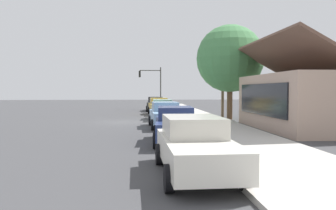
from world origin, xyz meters
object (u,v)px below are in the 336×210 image
Objects in this scene: fire_hydrant_red at (192,121)px; car_ivory at (195,145)px; car_navy at (175,124)px; car_skyblue at (165,114)px; car_mustard at (159,106)px; car_seafoam at (162,109)px; shade_tree at (230,59)px; car_charcoal at (155,104)px; traffic_light_main at (152,81)px; utility_pole_wooden at (223,72)px.

car_ivory is at bearing -7.87° from fire_hydrant_red.
car_skyblue is at bearing -176.88° from car_navy.
car_mustard and car_navy have the same top height.
car_ivory is 11.10m from fire_hydrant_red.
car_skyblue reaches higher than fire_hydrant_red.
car_seafoam is 7.21m from fire_hydrant_red.
car_ivory is at bearing -17.55° from shade_tree.
car_skyblue is at bearing 2.70° from car_charcoal.
car_skyblue is at bearing 0.56° from car_seafoam.
car_mustard is at bearing -138.78° from shade_tree.
car_seafoam is at bearing -2.07° from car_mustard.
traffic_light_main is at bearing 178.76° from car_skyblue.
traffic_light_main is at bearing 178.90° from car_ivory.
shade_tree is 1.45× the size of traffic_light_main.
car_navy is at bearing 2.78° from car_charcoal.
car_navy is 5.81m from car_ivory.
car_mustard and car_skyblue have the same top height.
car_seafoam is at bearing -169.44° from fire_hydrant_red.
shade_tree reaches higher than car_navy.
car_navy is (23.69, -0.08, -0.00)m from car_charcoal.
fire_hydrant_red is at bearing 12.76° from car_seafoam.
car_ivory is at bearing 2.74° from car_navy.
car_ivory is 0.64× the size of shade_tree.
shade_tree reaches higher than car_skyblue.
car_navy is at bearing -25.17° from shade_tree.
car_skyblue is 1.90m from fire_hydrant_red.
car_charcoal and car_mustard have the same top height.
car_navy is at bearing 0.36° from traffic_light_main.
car_navy is 5.39m from fire_hydrant_red.
utility_pole_wooden is (13.60, 5.66, 0.44)m from traffic_light_main.
shade_tree is at bearing 27.43° from car_charcoal.
car_navy reaches higher than fire_hydrant_red.
car_skyblue is 12.12m from car_ivory.
car_charcoal is at bearing -177.11° from car_navy.
car_skyblue is 0.97× the size of car_ivory.
shade_tree is (6.11, 5.35, 4.03)m from car_mustard.
utility_pole_wooden is at bearing -179.26° from shade_tree.
traffic_light_main is (-15.87, -5.69, -1.35)m from shade_tree.
car_mustard is 7.26m from utility_pole_wooden.
fire_hydrant_red is (18.51, 1.41, -0.32)m from car_charcoal.
car_navy is (12.25, -0.17, 0.00)m from car_seafoam.
car_navy is (17.84, -0.17, -0.00)m from car_mustard.
car_mustard is 17.84m from car_navy.
car_seafoam and car_skyblue have the same top height.
car_mustard is at bearing 178.18° from car_ivory.
car_charcoal is 1.05× the size of car_navy.
fire_hydrant_red is (12.67, 1.32, -0.32)m from car_mustard.
shade_tree reaches higher than car_mustard.
fire_hydrant_red is (1.13, 1.49, -0.32)m from car_skyblue.
utility_pole_wooden is at bearing 161.69° from car_navy.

